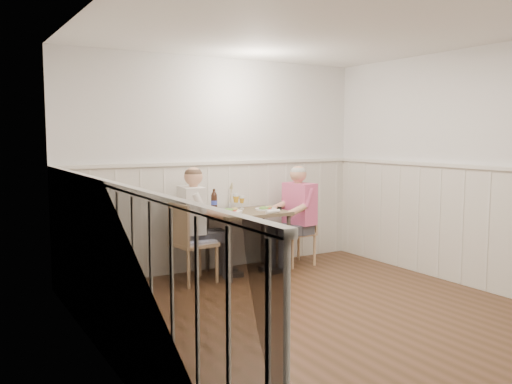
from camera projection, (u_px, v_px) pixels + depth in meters
ground_plane at (330, 319)px, 4.92m from camera, size 4.50×4.50×0.00m
room_shell at (332, 151)px, 4.76m from camera, size 4.04×4.54×2.60m
wainscot at (288, 232)px, 5.43m from camera, size 4.00×4.49×1.34m
dining_table at (248, 220)px, 6.52m from camera, size 0.89×0.70×0.75m
chair_right at (299, 229)px, 6.96m from camera, size 0.41×0.41×0.85m
chair_left at (190, 240)px, 6.07m from camera, size 0.48×0.48×0.91m
man_in_pink at (297, 224)px, 6.83m from camera, size 0.65×0.46×1.30m
diner_cream at (195, 232)px, 6.21m from camera, size 0.65×0.45×1.32m
plate_man at (265, 208)px, 6.62m from camera, size 0.26×0.26×0.07m
plate_diner at (229, 210)px, 6.40m from camera, size 0.30×0.30×0.08m
beer_glass_a at (242, 200)px, 6.69m from camera, size 0.06×0.06×0.16m
beer_glass_b at (236, 199)px, 6.62m from camera, size 0.08×0.08×0.20m
beer_bottle at (214, 201)px, 6.50m from camera, size 0.08×0.08×0.27m
rolled_napkin at (273, 212)px, 6.32m from camera, size 0.20×0.07×0.04m
grass_vase at (230, 196)px, 6.71m from camera, size 0.04×0.04×0.34m
gingham_mat at (223, 211)px, 6.51m from camera, size 0.37×0.32×0.01m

